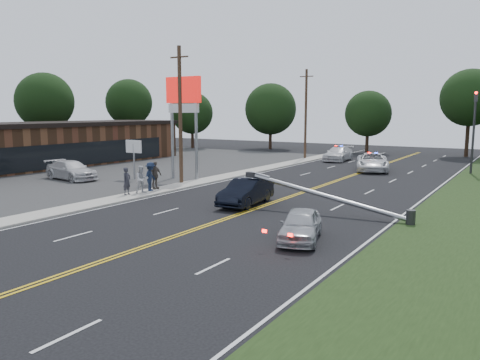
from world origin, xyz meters
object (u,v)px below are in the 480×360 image
Objects in this scene: pylon_sign at (183,103)px; emergency_a at (372,162)px; emergency_b at (338,154)px; crashed_sedan at (246,192)px; utility_pole_far at (306,114)px; fallen_streetlight at (333,198)px; utility_pole_mid at (180,115)px; bystander_c at (151,177)px; bystander_a at (127,181)px; bystander_b at (142,179)px; parked_car at (71,170)px; waiting_sedan at (301,225)px; traffic_signal at (474,125)px; bystander_d at (155,175)px; small_sign at (134,150)px.

pylon_sign is 18.02m from emergency_a.
crashed_sedan is at bearing -83.71° from emergency_b.
fallen_streetlight is at bearing -62.76° from utility_pole_far.
utility_pole_mid reaches higher than bystander_c.
fallen_streetlight is 2.03× the size of crashed_sedan.
bystander_b reaches higher than bystander_a.
bystander_b reaches higher than parked_car.
pylon_sign is at bearing 125.98° from waiting_sedan.
parked_car is at bearing 61.04° from bystander_c.
utility_pole_far is 2.17× the size of crashed_sedan.
fallen_streetlight is 12.69m from bystander_c.
bystander_c is at bearing -127.36° from traffic_signal.
parked_car is 0.88× the size of emergency_a.
emergency_b is (-13.55, 4.03, -3.42)m from traffic_signal.
bystander_d reaches higher than crashed_sedan.
emergency_b is (12.76, 24.91, 0.04)m from parked_car.
parked_car is at bearing -141.56° from traffic_signal.
bystander_b is at bearing -95.05° from parked_car.
bystander_b is 0.92× the size of bystander_c.
emergency_a is at bearing -47.17° from bystander_c.
emergency_b is (-9.43, 26.02, -0.14)m from fallen_streetlight.
traffic_signal is 17.97m from utility_pole_far.
bystander_b is at bearing -41.33° from small_sign.
small_sign is 8.02m from bystander_a.
crashed_sedan is at bearing -87.52° from parked_car.
fallen_streetlight reaches higher than bystander_b.
emergency_a is 22.07m from bystander_b.
utility_pole_mid is at bearing 0.00° from small_sign.
utility_pole_mid is (4.80, 0.00, 2.75)m from small_sign.
emergency_a is at bearing 46.57° from small_sign.
fallen_streetlight is (18.19, -4.00, -1.41)m from small_sign.
bystander_b is at bearing -176.08° from fallen_streetlight.
small_sign is 0.44× the size of traffic_signal.
utility_pole_far reaches higher than bystander_a.
utility_pole_mid is 1.95× the size of parked_car.
utility_pole_far is (4.80, 22.00, 2.75)m from small_sign.
crashed_sedan is (-9.32, -22.13, -3.45)m from traffic_signal.
bystander_b is at bearing -99.71° from emergency_b.
emergency_a is 20.79m from bystander_d.
emergency_a is (9.69, 15.31, -4.27)m from utility_pole_mid.
waiting_sedan is at bearing -26.36° from small_sign.
utility_pole_mid is at bearing 13.20° from bystander_d.
bystander_b is 0.94× the size of bystander_d.
fallen_streetlight is 13.08m from bystander_a.
utility_pole_mid is at bearing -140.54° from emergency_a.
fallen_streetlight reaches higher than emergency_a.
traffic_signal is 33.76m from parked_car.
emergency_a is at bearing 57.67° from utility_pole_mid.
bystander_a reaches higher than waiting_sedan.
small_sign is at bearing 63.88° from bystander_d.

